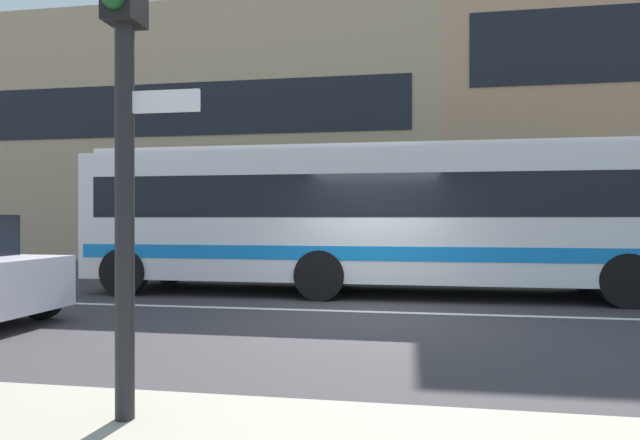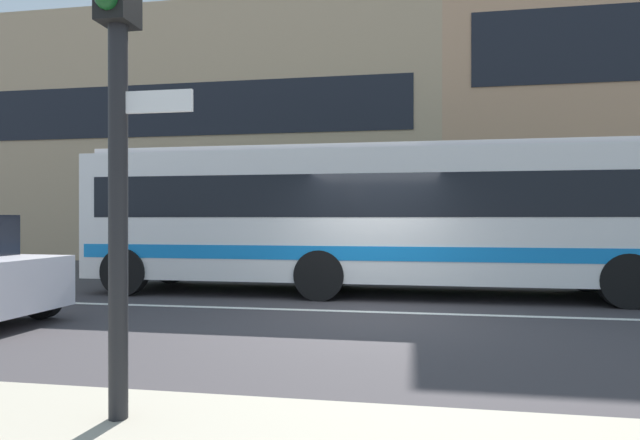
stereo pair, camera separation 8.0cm
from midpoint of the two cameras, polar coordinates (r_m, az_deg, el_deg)
The scene contains 6 objects.
ground_plane at distance 9.55m, azimuth 5.56°, elevation -9.64°, with size 160.00×160.00×0.00m, color #393537.
lane_centre_line at distance 9.55m, azimuth 5.56°, elevation -9.61°, with size 60.00×0.16×0.01m, color silver.
hedge_row_far at distance 15.35m, azimuth 15.04°, elevation -3.91°, with size 21.56×1.10×1.07m, color #296A26.
apartment_block_left at distance 26.06m, azimuth -15.61°, elevation 7.40°, with size 24.23×8.72×9.82m.
transit_bus at distance 11.71m, azimuth 4.61°, elevation 0.65°, with size 11.83×2.59×3.12m.
traffic_light_pole at distance 4.35m, azimuth -20.06°, elevation 14.55°, with size 0.70×0.38×3.75m.
Camera 2 is at (0.74, -9.38, 1.62)m, focal length 30.34 mm.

